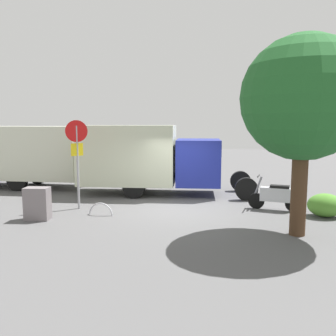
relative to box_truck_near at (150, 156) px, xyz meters
The scene contains 9 objects.
ground_plane 3.39m from the box_truck_near, 119.12° to the left, with size 60.00×60.00×0.00m, color #525252.
box_truck_near is the anchor object (origin of this frame).
box_truck_far 6.65m from the box_truck_near, ahead, with size 8.35×2.21×2.89m.
motorcycle 5.51m from the box_truck_near, 154.98° to the left, with size 1.78×0.70×1.20m.
stop_sign 3.62m from the box_truck_near, 55.57° to the left, with size 0.71×0.33×3.13m.
street_tree 7.39m from the box_truck_near, 134.87° to the left, with size 3.27×3.27×5.32m.
utility_cabinet 5.42m from the box_truck_near, 58.64° to the left, with size 0.75×0.45×1.03m, color slate.
bike_rack_hoop 4.18m from the box_truck_near, 75.48° to the left, with size 0.85×0.85×0.05m, color #B7B7BC.
shrub_near_sign 7.10m from the box_truck_near, 154.99° to the left, with size 1.12×0.91×0.76m, color #4E8A2E.
Camera 1 is at (-1.30, 12.13, 3.02)m, focal length 37.68 mm.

